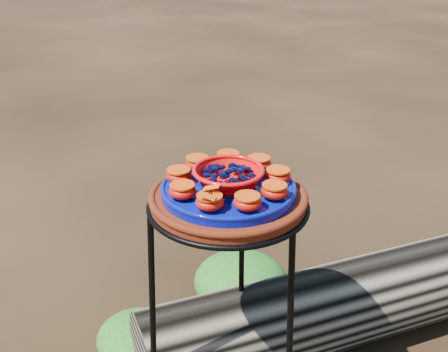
% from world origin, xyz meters
% --- Properties ---
extents(plant_stand, '(0.44, 0.44, 0.70)m').
position_xyz_m(plant_stand, '(0.00, 0.00, 0.35)').
color(plant_stand, black).
rests_on(plant_stand, ground).
extents(terracotta_saucer, '(0.38, 0.38, 0.03)m').
position_xyz_m(terracotta_saucer, '(0.00, 0.00, 0.72)').
color(terracotta_saucer, '#441006').
rests_on(terracotta_saucer, plant_stand).
extents(cobalt_plate, '(0.33, 0.33, 0.02)m').
position_xyz_m(cobalt_plate, '(0.00, 0.00, 0.74)').
color(cobalt_plate, '#0B0563').
rests_on(cobalt_plate, terracotta_saucer).
extents(red_bowl, '(0.16, 0.16, 0.05)m').
position_xyz_m(red_bowl, '(0.00, 0.00, 0.78)').
color(red_bowl, red).
rests_on(red_bowl, cobalt_plate).
extents(glass_gems, '(0.13, 0.13, 0.02)m').
position_xyz_m(glass_gems, '(0.00, 0.00, 0.81)').
color(glass_gems, black).
rests_on(glass_gems, red_bowl).
extents(orange_half_0, '(0.06, 0.06, 0.04)m').
position_xyz_m(orange_half_0, '(-0.02, -0.12, 0.77)').
color(orange_half_0, '#AD0D07').
rests_on(orange_half_0, cobalt_plate).
extents(orange_half_1, '(0.06, 0.06, 0.04)m').
position_xyz_m(orange_half_1, '(0.06, -0.10, 0.77)').
color(orange_half_1, '#AD0D07').
rests_on(orange_half_1, cobalt_plate).
extents(orange_half_2, '(0.06, 0.06, 0.04)m').
position_xyz_m(orange_half_2, '(0.12, -0.04, 0.77)').
color(orange_half_2, '#AD0D07').
rests_on(orange_half_2, cobalt_plate).
extents(orange_half_3, '(0.06, 0.06, 0.04)m').
position_xyz_m(orange_half_3, '(0.11, 0.05, 0.77)').
color(orange_half_3, '#AD0D07').
rests_on(orange_half_3, cobalt_plate).
extents(orange_half_4, '(0.06, 0.06, 0.04)m').
position_xyz_m(orange_half_4, '(0.06, 0.11, 0.77)').
color(orange_half_4, '#AD0D07').
rests_on(orange_half_4, cobalt_plate).
extents(orange_half_5, '(0.06, 0.06, 0.04)m').
position_xyz_m(orange_half_5, '(-0.03, 0.12, 0.77)').
color(orange_half_5, '#AD0D07').
rests_on(orange_half_5, cobalt_plate).
extents(orange_half_6, '(0.06, 0.06, 0.04)m').
position_xyz_m(orange_half_6, '(-0.10, 0.08, 0.77)').
color(orange_half_6, '#AD0D07').
rests_on(orange_half_6, cobalt_plate).
extents(orange_half_7, '(0.06, 0.06, 0.04)m').
position_xyz_m(orange_half_7, '(-0.12, -0.00, 0.77)').
color(orange_half_7, '#AD0D07').
rests_on(orange_half_7, cobalt_plate).
extents(orange_half_8, '(0.06, 0.06, 0.04)m').
position_xyz_m(orange_half_8, '(-0.09, -0.08, 0.77)').
color(orange_half_8, '#AD0D07').
rests_on(orange_half_8, cobalt_plate).
extents(butterfly, '(0.08, 0.05, 0.01)m').
position_xyz_m(butterfly, '(-0.02, -0.12, 0.80)').
color(butterfly, '#DD4409').
rests_on(butterfly, orange_half_0).
extents(driftwood_log, '(1.51, 1.19, 0.29)m').
position_xyz_m(driftwood_log, '(0.38, 0.43, 0.14)').
color(driftwood_log, black).
rests_on(driftwood_log, ground).
extents(foliage_left, '(0.27, 0.27, 0.13)m').
position_xyz_m(foliage_left, '(-0.35, 0.18, 0.07)').
color(foliage_left, '#164011').
rests_on(foliage_left, ground).
extents(foliage_back, '(0.36, 0.36, 0.18)m').
position_xyz_m(foliage_back, '(-0.06, 0.53, 0.09)').
color(foliage_back, '#164011').
rests_on(foliage_back, ground).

